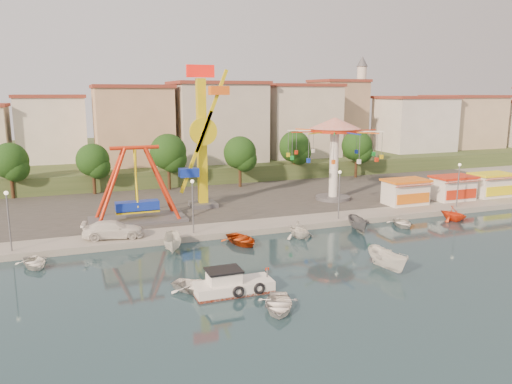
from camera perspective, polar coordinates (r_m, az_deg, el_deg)
name	(u,v)px	position (r m, az deg, el deg)	size (l,w,h in m)	color
ground	(331,273)	(40.32, 8.62, -9.15)	(200.00, 200.00, 0.00)	#132B35
quay_deck	(175,165)	(97.67, -9.27, 3.09)	(200.00, 100.00, 0.60)	#9E998E
asphalt_pad	(222,194)	(66.95, -3.88, -0.27)	(90.00, 28.00, 0.01)	#4C4944
hill_terrace	(170,156)	(102.38, -9.85, 4.12)	(200.00, 60.00, 3.00)	#384C26
pirate_ship_ride	(136,186)	(53.90, -13.52, 0.72)	(10.00, 5.00, 8.00)	#59595E
kamikaze_tower	(204,140)	(58.70, -5.97, 5.93)	(4.58, 3.10, 16.50)	#59595E
wave_swinger	(335,140)	(63.33, 8.97, 5.90)	(11.60, 11.60, 10.40)	#59595E
booth_left	(405,192)	(63.35, 16.71, 0.05)	(5.40, 3.78, 3.08)	white
booth_mid	(453,188)	(67.92, 21.59, 0.46)	(5.40, 3.78, 3.08)	white
booth_right	(491,185)	(72.24, 25.30, 0.77)	(5.40, 3.78, 3.08)	white
lamp_post_0	(9,223)	(47.47, -26.38, -3.18)	(0.14, 0.14, 5.00)	#59595E
lamp_post_1	(193,208)	(48.36, -7.22, -1.82)	(0.14, 0.14, 5.00)	#59595E
lamp_post_2	(339,196)	(54.18, 9.47, -0.46)	(0.14, 0.14, 5.00)	#59595E
lamp_post_3	(458,186)	(63.59, 22.08, 0.59)	(0.14, 0.14, 5.00)	#59595E
tree_0	(10,161)	(70.77, -26.31, 3.21)	(4.60, 4.60, 7.19)	#382314
tree_1	(93,160)	(69.74, -18.16, 3.49)	(4.35, 4.35, 6.80)	#382314
tree_2	(168,152)	(70.32, -10.00, 4.53)	(5.02, 5.02, 7.85)	#382314
tree_3	(240,153)	(71.47, -1.85, 4.51)	(4.68, 4.68, 7.32)	#382314
tree_4	(295,147)	(77.90, 4.45, 5.18)	(4.86, 4.86, 7.60)	#382314
tree_5	(357,146)	(81.06, 11.45, 5.20)	(4.83, 4.83, 7.54)	#382314
building_1	(51,136)	(84.58, -22.34, 5.93)	(12.33, 9.01, 8.63)	silver
building_2	(136,126)	(85.66, -13.53, 7.39)	(11.95, 9.28, 11.23)	tan
building_3	(222,131)	(85.46, -3.95, 6.98)	(12.59, 10.50, 9.20)	beige
building_4	(286,128)	(93.30, 3.46, 7.36)	(10.75, 9.23, 9.24)	beige
building_5	(354,121)	(97.77, 11.13, 7.93)	(12.77, 10.96, 11.21)	tan
building_6	(411,118)	(103.13, 17.25, 8.12)	(8.23, 8.98, 12.36)	silver
building_7	(442,124)	(114.54, 20.44, 7.29)	(11.59, 10.93, 8.76)	beige
minaret	(361,100)	(102.66, 11.89, 10.25)	(2.80, 2.80, 18.00)	silver
cabin_motorboat	(231,286)	(36.03, -2.82, -10.68)	(5.60, 2.30, 1.97)	white
rowboat_a	(198,286)	(36.47, -6.69, -10.67)	(2.81, 3.93, 0.81)	white
rowboat_b	(278,305)	(33.43, 2.56, -12.73)	(2.74, 3.83, 0.79)	white
skiff	(388,260)	(41.60, 14.83, -7.51)	(1.68, 4.46, 1.72)	silver
van	(113,229)	(48.69, -16.02, -4.14)	(2.27, 5.58, 1.62)	white
moored_boat_0	(34,263)	(44.95, -24.02, -7.38)	(2.50, 3.50, 0.73)	white
moored_boat_2	(173,243)	(45.39, -9.49, -5.75)	(1.58, 4.20, 1.62)	silver
moored_boat_3	(242,240)	(47.09, -1.62, -5.45)	(2.98, 4.18, 0.86)	#BD3D0F
moored_boat_4	(299,229)	(49.11, 4.90, -4.27)	(2.81, 3.26, 1.72)	silver
moored_boat_5	(359,224)	(52.31, 11.64, -3.60)	(1.48, 3.94, 1.52)	slate
moored_boat_6	(402,223)	(55.41, 16.37, -3.41)	(2.56, 3.59, 0.74)	silver
moored_boat_7	(453,213)	(59.53, 21.63, -2.28)	(2.78, 3.22, 1.70)	#EE3E15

